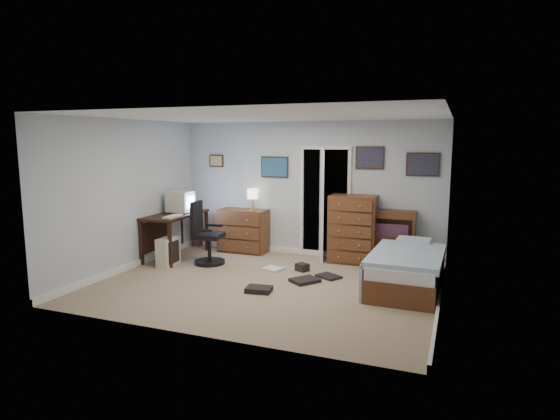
% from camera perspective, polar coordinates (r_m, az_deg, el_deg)
% --- Properties ---
extents(floor, '(5.00, 4.00, 0.02)m').
position_cam_1_polar(floor, '(7.15, -1.71, -9.12)').
color(floor, tan).
rests_on(floor, ground).
extents(computer_desk, '(0.72, 1.45, 0.82)m').
position_cam_1_polar(computer_desk, '(8.87, -13.16, -1.60)').
color(computer_desk, black).
rests_on(computer_desk, floor).
extents(crt_monitor, '(0.44, 0.41, 0.39)m').
position_cam_1_polar(crt_monitor, '(8.88, -12.04, 1.00)').
color(crt_monitor, beige).
rests_on(crt_monitor, computer_desk).
extents(keyboard, '(0.18, 0.44, 0.03)m').
position_cam_1_polar(keyboard, '(8.40, -12.96, -0.75)').
color(keyboard, beige).
rests_on(keyboard, computer_desk).
extents(pc_tower, '(0.24, 0.47, 0.49)m').
position_cam_1_polar(pc_tower, '(8.34, -13.47, -4.95)').
color(pc_tower, beige).
rests_on(pc_tower, floor).
extents(office_chair, '(0.60, 0.60, 1.10)m').
position_cam_1_polar(office_chair, '(8.30, -9.02, -3.62)').
color(office_chair, black).
rests_on(office_chair, floor).
extents(media_stack, '(0.16, 0.16, 0.77)m').
position_cam_1_polar(media_stack, '(9.73, -9.99, -2.10)').
color(media_stack, maroon).
rests_on(media_stack, floor).
extents(low_dresser, '(0.94, 0.47, 0.83)m').
position_cam_1_polar(low_dresser, '(9.10, -4.46, -2.52)').
color(low_dresser, brown).
rests_on(low_dresser, floor).
extents(table_lamp, '(0.21, 0.21, 0.41)m').
position_cam_1_polar(table_lamp, '(8.91, -3.35, 1.90)').
color(table_lamp, gold).
rests_on(table_lamp, low_dresser).
extents(doorway, '(0.96, 1.12, 2.05)m').
position_cam_1_polar(doorway, '(8.93, 6.00, 1.05)').
color(doorway, black).
rests_on(doorway, floor).
extents(tall_dresser, '(0.84, 0.52, 1.20)m').
position_cam_1_polar(tall_dresser, '(8.36, 8.85, -2.31)').
color(tall_dresser, brown).
rests_on(tall_dresser, floor).
extents(headboard_bookcase, '(1.07, 0.28, 0.96)m').
position_cam_1_polar(headboard_bookcase, '(8.39, 12.52, -3.02)').
color(headboard_bookcase, brown).
rests_on(headboard_bookcase, floor).
extents(bed, '(1.04, 1.88, 0.61)m').
position_cam_1_polar(bed, '(7.14, 15.14, -6.95)').
color(bed, brown).
rests_on(bed, floor).
extents(wall_posters, '(4.38, 0.04, 0.60)m').
position_cam_1_polar(wall_posters, '(8.52, 7.00, 5.70)').
color(wall_posters, '#331E11').
rests_on(wall_posters, floor).
extents(floor_clutter, '(1.39, 1.52, 0.13)m').
position_cam_1_polar(floor_clutter, '(7.34, 1.32, -8.29)').
color(floor_clutter, black).
rests_on(floor_clutter, floor).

